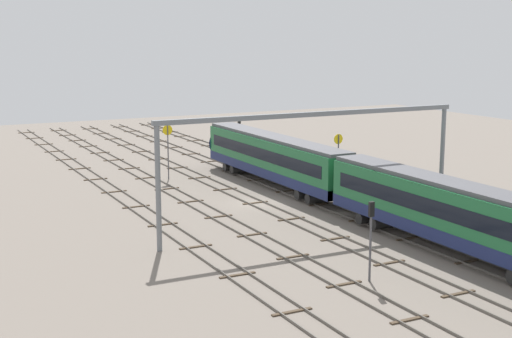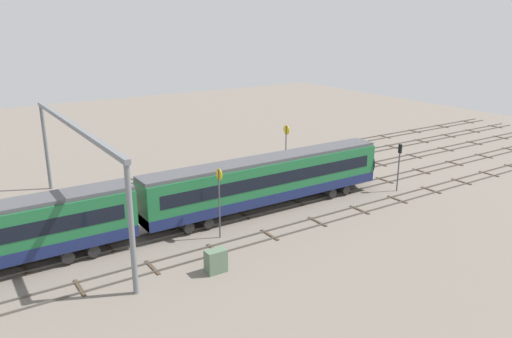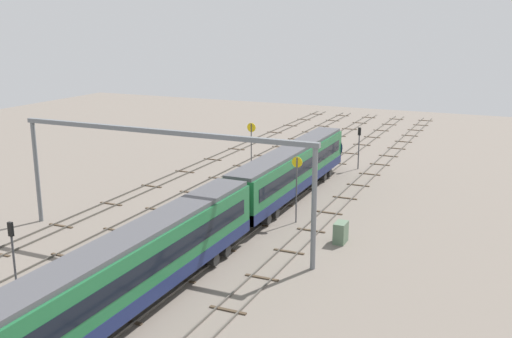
{
  "view_description": "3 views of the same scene",
  "coord_description": "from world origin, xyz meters",
  "px_view_note": "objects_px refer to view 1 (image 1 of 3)",
  "views": [
    {
      "loc": [
        -54.85,
        27.93,
        14.48
      ],
      "look_at": [
        3.01,
        -1.6,
        2.42
      ],
      "focal_mm": 50.62,
      "sensor_mm": 36.0,
      "label": 1
    },
    {
      "loc": [
        -18.89,
        -40.26,
        16.85
      ],
      "look_at": [
        7.01,
        -0.93,
        2.66
      ],
      "focal_mm": 35.14,
      "sensor_mm": 36.0,
      "label": 2
    },
    {
      "loc": [
        -46.02,
        -24.39,
        16.72
      ],
      "look_at": [
        8.06,
        -0.05,
        1.81
      ],
      "focal_mm": 41.4,
      "sensor_mm": 36.0,
      "label": 3
    }
  ],
  "objects_px": {
    "overhead_gantry": "(315,137)",
    "relay_cabinet": "(401,189)",
    "speed_sign_mid_trackside": "(338,157)",
    "train": "(444,213)",
    "speed_sign_near_foreground": "(168,143)",
    "signal_light_trackside_departure": "(371,230)",
    "signal_light_trackside_approach": "(239,135)"
  },
  "relations": [
    {
      "from": "overhead_gantry",
      "to": "signal_light_trackside_departure",
      "type": "relative_size",
      "value": 5.18
    },
    {
      "from": "speed_sign_mid_trackside",
      "to": "relay_cabinet",
      "type": "height_order",
      "value": "speed_sign_mid_trackside"
    },
    {
      "from": "relay_cabinet",
      "to": "speed_sign_near_foreground",
      "type": "bearing_deg",
      "value": 41.68
    },
    {
      "from": "speed_sign_mid_trackside",
      "to": "speed_sign_near_foreground",
      "type": "bearing_deg",
      "value": 36.74
    },
    {
      "from": "train",
      "to": "overhead_gantry",
      "type": "height_order",
      "value": "overhead_gantry"
    },
    {
      "from": "speed_sign_near_foreground",
      "to": "signal_light_trackside_approach",
      "type": "height_order",
      "value": "speed_sign_near_foreground"
    },
    {
      "from": "speed_sign_near_foreground",
      "to": "signal_light_trackside_departure",
      "type": "height_order",
      "value": "speed_sign_near_foreground"
    },
    {
      "from": "train",
      "to": "speed_sign_mid_trackside",
      "type": "xyz_separation_m",
      "value": [
        17.51,
        -3.01,
        1.03
      ]
    },
    {
      "from": "speed_sign_near_foreground",
      "to": "signal_light_trackside_departure",
      "type": "bearing_deg",
      "value": 179.79
    },
    {
      "from": "speed_sign_near_foreground",
      "to": "relay_cabinet",
      "type": "xyz_separation_m",
      "value": [
        -17.67,
        -15.73,
        -2.87
      ]
    },
    {
      "from": "signal_light_trackside_approach",
      "to": "train",
      "type": "bearing_deg",
      "value": 175.49
    },
    {
      "from": "train",
      "to": "relay_cabinet",
      "type": "distance_m",
      "value": 16.54
    },
    {
      "from": "speed_sign_near_foreground",
      "to": "relay_cabinet",
      "type": "relative_size",
      "value": 3.38
    },
    {
      "from": "train",
      "to": "signal_light_trackside_approach",
      "type": "height_order",
      "value": "train"
    },
    {
      "from": "overhead_gantry",
      "to": "speed_sign_near_foreground",
      "type": "height_order",
      "value": "overhead_gantry"
    },
    {
      "from": "speed_sign_near_foreground",
      "to": "speed_sign_mid_trackside",
      "type": "xyz_separation_m",
      "value": [
        -14.63,
        -10.92,
        -0.01
      ]
    },
    {
      "from": "overhead_gantry",
      "to": "speed_sign_mid_trackside",
      "type": "height_order",
      "value": "overhead_gantry"
    },
    {
      "from": "overhead_gantry",
      "to": "signal_light_trackside_approach",
      "type": "distance_m",
      "value": 30.58
    },
    {
      "from": "speed_sign_mid_trackside",
      "to": "relay_cabinet",
      "type": "distance_m",
      "value": 6.38
    },
    {
      "from": "speed_sign_mid_trackside",
      "to": "signal_light_trackside_departure",
      "type": "distance_m",
      "value": 23.04
    },
    {
      "from": "overhead_gantry",
      "to": "train",
      "type": "bearing_deg",
      "value": -151.29
    },
    {
      "from": "signal_light_trackside_departure",
      "to": "relay_cabinet",
      "type": "relative_size",
      "value": 2.95
    },
    {
      "from": "train",
      "to": "signal_light_trackside_departure",
      "type": "height_order",
      "value": "train"
    },
    {
      "from": "relay_cabinet",
      "to": "signal_light_trackside_approach",
      "type": "bearing_deg",
      "value": 11.49
    },
    {
      "from": "signal_light_trackside_approach",
      "to": "signal_light_trackside_departure",
      "type": "height_order",
      "value": "signal_light_trackside_approach"
    },
    {
      "from": "train",
      "to": "speed_sign_near_foreground",
      "type": "distance_m",
      "value": 33.11
    },
    {
      "from": "train",
      "to": "relay_cabinet",
      "type": "height_order",
      "value": "train"
    },
    {
      "from": "train",
      "to": "speed_sign_mid_trackside",
      "type": "bearing_deg",
      "value": -9.75
    },
    {
      "from": "speed_sign_near_foreground",
      "to": "relay_cabinet",
      "type": "bearing_deg",
      "value": -138.32
    },
    {
      "from": "overhead_gantry",
      "to": "relay_cabinet",
      "type": "xyz_separation_m",
      "value": [
        5.62,
        -12.66,
        -6.21
      ]
    },
    {
      "from": "train",
      "to": "speed_sign_near_foreground",
      "type": "height_order",
      "value": "speed_sign_near_foreground"
    },
    {
      "from": "speed_sign_near_foreground",
      "to": "signal_light_trackside_approach",
      "type": "distance_m",
      "value": 12.47
    }
  ]
}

